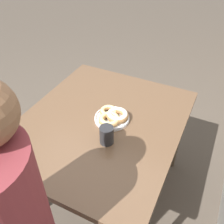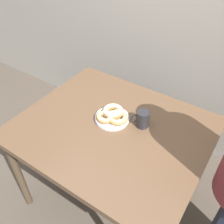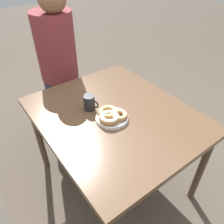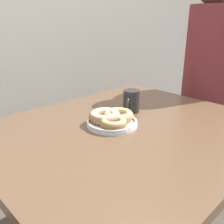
{
  "view_description": "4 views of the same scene",
  "coord_description": "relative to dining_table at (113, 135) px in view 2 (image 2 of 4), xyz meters",
  "views": [
    {
      "loc": [
        1.0,
        0.8,
        1.76
      ],
      "look_at": [
        -0.04,
        0.3,
        0.81
      ],
      "focal_mm": 40.0,
      "sensor_mm": 36.0,
      "label": 1
    },
    {
      "loc": [
        0.6,
        -0.66,
        1.8
      ],
      "look_at": [
        -0.04,
        0.3,
        0.81
      ],
      "focal_mm": 40.0,
      "sensor_mm": 36.0,
      "label": 2
    },
    {
      "loc": [
        -0.91,
        0.94,
        1.67
      ],
      "look_at": [
        -0.04,
        0.3,
        0.81
      ],
      "focal_mm": 35.0,
      "sensor_mm": 36.0,
      "label": 3
    },
    {
      "loc": [
        -0.72,
        -0.4,
        1.17
      ],
      "look_at": [
        -0.04,
        0.3,
        0.81
      ],
      "focal_mm": 40.0,
      "sensor_mm": 36.0,
      "label": 4
    }
  ],
  "objects": [
    {
      "name": "dining_table",
      "position": [
        0.0,
        0.0,
        0.0
      ],
      "size": [
        1.13,
        0.95,
        0.75
      ],
      "color": "brown",
      "rests_on": "ground_plane"
    },
    {
      "name": "coffee_mug",
      "position": [
        0.14,
        0.11,
        0.13
      ],
      "size": [
        0.11,
        0.08,
        0.11
      ],
      "color": "#232326",
      "rests_on": "dining_table"
    },
    {
      "name": "donut_plate",
      "position": [
        -0.04,
        0.06,
        0.1
      ],
      "size": [
        0.23,
        0.22,
        0.06
      ],
      "color": "white",
      "rests_on": "dining_table"
    },
    {
      "name": "ground_plane",
      "position": [
        0.0,
        -0.24,
        -0.68
      ],
      "size": [
        14.0,
        14.0,
        0.0
      ],
      "primitive_type": "plane",
      "color": "#4C4238"
    }
  ]
}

